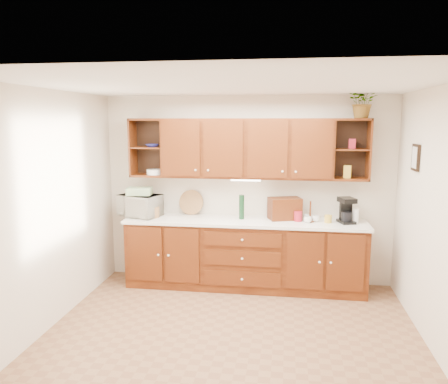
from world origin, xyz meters
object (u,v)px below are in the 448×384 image
(microwave, at_px, (140,205))
(bread_box, at_px, (285,209))
(coffee_maker, at_px, (346,211))
(potted_plant, at_px, (363,102))

(microwave, bearing_deg, bread_box, 21.04)
(coffee_maker, xyz_separation_m, potted_plant, (0.15, 0.07, 1.39))
(bread_box, xyz_separation_m, coffee_maker, (0.80, -0.09, 0.01))
(microwave, distance_m, coffee_maker, 2.80)
(coffee_maker, distance_m, potted_plant, 1.40)
(microwave, height_order, potted_plant, potted_plant)
(bread_box, bearing_deg, microwave, 164.66)
(coffee_maker, bearing_deg, potted_plant, 5.08)
(coffee_maker, bearing_deg, bread_box, 154.95)
(bread_box, bearing_deg, coffee_maker, -24.57)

